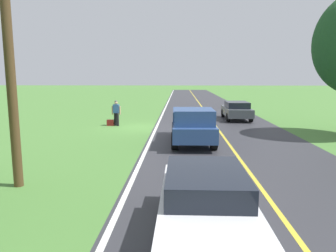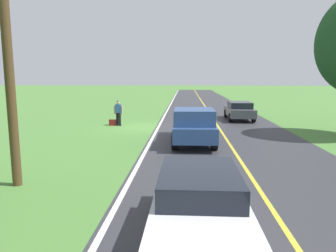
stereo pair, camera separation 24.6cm
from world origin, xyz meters
TOP-DOWN VIEW (x-y plane):
  - ground_plane at (0.00, 0.00)m, footprint 200.00×200.00m
  - road_surface at (-5.09, 0.00)m, footprint 8.37×120.00m
  - lane_edge_line at (-1.09, 0.00)m, footprint 0.16×117.60m
  - lane_centre_line at (-5.09, 0.00)m, footprint 0.14×117.60m
  - hitchhiker_walking at (1.70, -0.71)m, footprint 0.62×0.52m
  - suitcase_carried at (2.12, -0.64)m, footprint 0.46×0.21m
  - pickup_truck_passing at (-3.28, 4.92)m, footprint 2.16×5.43m
  - sedan_near_oncoming at (-7.06, -4.11)m, footprint 1.94×4.41m
  - sedan_ahead_same_lane at (-3.17, 14.41)m, footprint 1.94×4.41m
  - utility_pole_roadside at (2.32, 11.47)m, footprint 0.28×0.28m

SIDE VIEW (x-z plane):
  - ground_plane at x=0.00m, z-range 0.00..0.00m
  - road_surface at x=-5.09m, z-range 0.00..0.00m
  - lane_edge_line at x=-1.09m, z-range 0.00..0.01m
  - lane_centre_line at x=-5.09m, z-range 0.00..0.01m
  - suitcase_carried at x=2.12m, z-range 0.00..0.42m
  - sedan_near_oncoming at x=-7.06m, z-range 0.05..1.46m
  - sedan_ahead_same_lane at x=-3.17m, z-range 0.05..1.46m
  - pickup_truck_passing at x=-3.28m, z-range 0.06..1.88m
  - hitchhiker_walking at x=1.70m, z-range 0.11..1.85m
  - utility_pole_roadside at x=2.32m, z-range 0.00..8.11m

